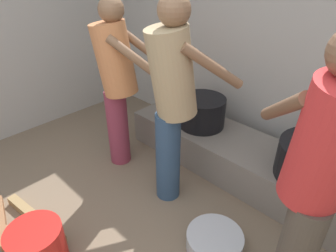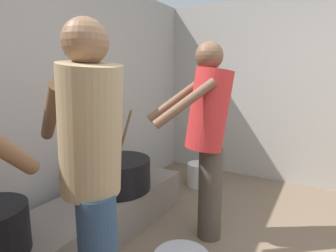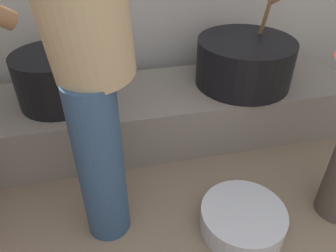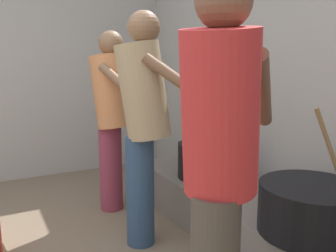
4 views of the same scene
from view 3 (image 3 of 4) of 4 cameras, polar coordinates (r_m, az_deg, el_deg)
name	(u,v)px [view 3 (image 3 of 4)]	position (r m, az deg, el deg)	size (l,w,h in m)	color
hearth_ledge	(156,113)	(2.12, -2.17, 2.23)	(2.49, 0.60, 0.34)	slate
cooking_pot_main	(244,62)	(2.11, 13.13, 10.80)	(0.59, 0.59, 0.74)	black
cooking_pot_secondary	(56,78)	(1.96, -18.85, 7.85)	(0.45, 0.45, 0.29)	black
cook_in_tan_shirt	(85,38)	(1.17, -14.18, 14.62)	(0.60, 0.74, 1.63)	navy
metal_mixing_bowl	(243,219)	(1.67, 12.85, -15.58)	(0.40, 0.40, 0.12)	#B7B7BC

